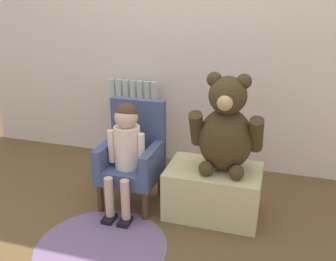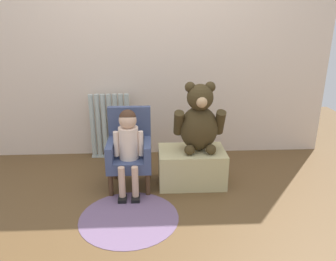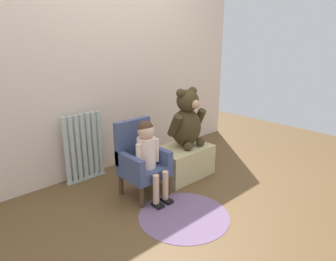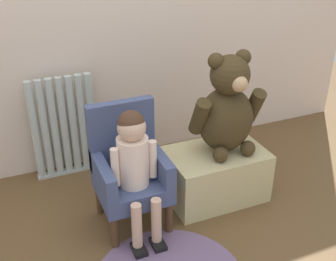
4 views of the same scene
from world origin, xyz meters
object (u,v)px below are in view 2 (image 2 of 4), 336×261
(large_teddy_bear, at_px, (199,121))
(floor_rug, at_px, (129,218))
(low_bench, at_px, (191,166))
(child_figure, at_px, (128,140))
(child_armchair, at_px, (130,150))
(radiator, at_px, (110,127))

(large_teddy_bear, bearing_deg, floor_rug, -137.21)
(low_bench, relative_size, floor_rug, 0.78)
(large_teddy_bear, bearing_deg, child_figure, -169.21)
(child_figure, height_order, low_bench, child_figure)
(large_teddy_bear, bearing_deg, child_armchair, -179.39)
(radiator, xyz_separation_m, floor_rug, (0.26, -1.18, -0.35))
(large_teddy_bear, distance_m, floor_rug, 1.01)
(low_bench, height_order, large_teddy_bear, large_teddy_bear)
(radiator, height_order, low_bench, radiator)
(child_figure, height_order, floor_rug, child_figure)
(child_armchair, relative_size, large_teddy_bear, 1.14)
(child_figure, distance_m, floor_rug, 0.65)
(radiator, xyz_separation_m, child_figure, (0.24, -0.74, 0.13))
(child_figure, bearing_deg, floor_rug, -88.06)
(floor_rug, bearing_deg, radiator, 102.42)
(low_bench, distance_m, large_teddy_bear, 0.44)
(floor_rug, bearing_deg, large_teddy_bear, 42.79)
(radiator, distance_m, child_armchair, 0.67)
(radiator, relative_size, child_figure, 0.96)
(low_bench, relative_size, large_teddy_bear, 0.97)
(radiator, bearing_deg, low_bench, -38.26)
(radiator, relative_size, large_teddy_bear, 1.14)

